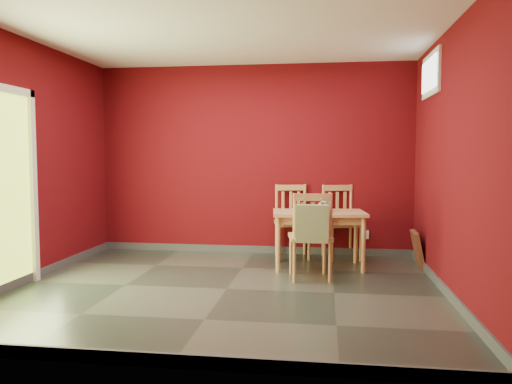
# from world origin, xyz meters

# --- Properties ---
(ground) EXTENTS (4.50, 4.50, 0.00)m
(ground) POSITION_xyz_m (0.00, 0.00, 0.00)
(ground) COLOR #2D342D
(ground) RESTS_ON ground
(room_shell) EXTENTS (4.50, 4.50, 4.50)m
(room_shell) POSITION_xyz_m (0.00, 0.00, 0.05)
(room_shell) COLOR #54080E
(room_shell) RESTS_ON ground
(doorway) EXTENTS (0.06, 1.01, 2.13)m
(doorway) POSITION_xyz_m (-2.23, -0.40, 1.12)
(doorway) COLOR #B7D838
(doorway) RESTS_ON ground
(window) EXTENTS (0.05, 0.90, 0.50)m
(window) POSITION_xyz_m (2.23, 1.00, 2.35)
(window) COLOR white
(window) RESTS_ON room_shell
(outlet_plate) EXTENTS (0.08, 0.02, 0.12)m
(outlet_plate) POSITION_xyz_m (1.60, 1.99, 0.30)
(outlet_plate) COLOR silver
(outlet_plate) RESTS_ON room_shell
(dining_table) EXTENTS (1.20, 0.78, 0.71)m
(dining_table) POSITION_xyz_m (0.95, 1.15, 0.62)
(dining_table) COLOR tan
(dining_table) RESTS_ON ground
(table_runner) EXTENTS (0.36, 0.66, 0.32)m
(table_runner) POSITION_xyz_m (0.95, 1.05, 0.66)
(table_runner) COLOR #B15F2D
(table_runner) RESTS_ON dining_table
(chair_far_left) EXTENTS (0.55, 0.55, 1.00)m
(chair_far_left) POSITION_xyz_m (0.57, 1.77, 0.51)
(chair_far_left) COLOR tan
(chair_far_left) RESTS_ON ground
(chair_far_right) EXTENTS (0.59, 0.59, 1.00)m
(chair_far_right) POSITION_xyz_m (1.24, 1.80, 0.51)
(chair_far_right) COLOR tan
(chair_far_right) RESTS_ON ground
(chair_near) EXTENTS (0.53, 0.53, 1.00)m
(chair_near) POSITION_xyz_m (0.86, 0.55, 0.51)
(chair_near) COLOR tan
(chair_near) RESTS_ON ground
(tote_bag) EXTENTS (0.35, 0.20, 0.48)m
(tote_bag) POSITION_xyz_m (0.89, 0.32, 0.67)
(tote_bag) COLOR #81925D
(tote_bag) RESTS_ON chair_near
(cat) EXTENTS (0.28, 0.40, 0.18)m
(cat) POSITION_xyz_m (1.02, 1.21, 0.80)
(cat) COLOR slate
(cat) RESTS_ON table_runner
(picture_frame) EXTENTS (0.17, 0.46, 0.46)m
(picture_frame) POSITION_xyz_m (2.19, 1.35, 0.23)
(picture_frame) COLOR brown
(picture_frame) RESTS_ON ground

